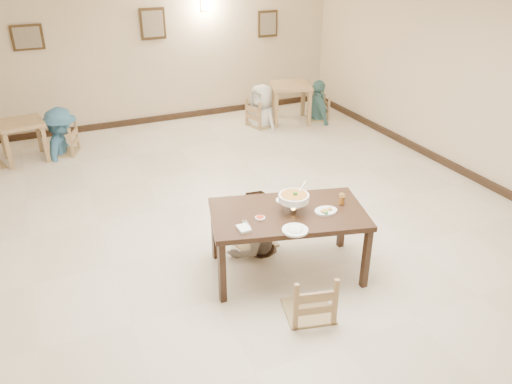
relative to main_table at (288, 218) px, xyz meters
name	(u,v)px	position (x,y,z in m)	size (l,w,h in m)	color
floor	(249,233)	(-0.07, 0.94, -0.72)	(10.00, 10.00, 0.00)	beige
wall_back	(150,50)	(-0.07, 5.94, 0.78)	(10.00, 10.00, 0.00)	beige
wall_right	(496,89)	(3.93, 0.94, 0.78)	(10.00, 10.00, 0.00)	beige
baseboard_back	(157,119)	(-0.07, 5.91, -0.66)	(8.00, 0.06, 0.12)	black
baseboard_right	(475,177)	(3.90, 0.94, -0.66)	(0.06, 10.00, 0.12)	black
picture_a	(27,37)	(-2.27, 5.90, 1.18)	(0.55, 0.04, 0.45)	#342311
picture_b	(153,24)	(0.03, 5.90, 1.28)	(0.50, 0.04, 0.60)	#342311
picture_c	(268,24)	(2.53, 5.90, 1.13)	(0.45, 0.04, 0.55)	#342311
wall_sconce	(205,5)	(1.13, 5.90, 1.58)	(0.16, 0.05, 0.22)	#FFD88C
main_table	(288,218)	(0.00, 0.00, 0.00)	(1.89, 1.36, 0.80)	#341E12
chair_far	(254,210)	(-0.11, 0.69, -0.22)	(0.47, 0.47, 1.00)	tan
chair_near	(311,272)	(-0.12, -0.74, -0.20)	(0.49, 0.49, 1.03)	tan
main_diner	(254,193)	(-0.16, 0.59, 0.07)	(0.77, 0.60, 1.58)	gray
curry_warmer	(294,198)	(0.05, -0.03, 0.26)	(0.37, 0.33, 0.30)	silver
rice_plate_far	(287,199)	(0.11, 0.24, 0.09)	(0.27, 0.27, 0.06)	white
rice_plate_near	(295,230)	(-0.12, -0.39, 0.10)	(0.27, 0.27, 0.06)	white
fried_plate	(326,210)	(0.37, -0.18, 0.10)	(0.26, 0.26, 0.06)	white
chili_dish	(260,218)	(-0.35, -0.01, 0.09)	(0.11, 0.11, 0.02)	white
napkin_cutlery	(244,228)	(-0.59, -0.15, 0.10)	(0.15, 0.24, 0.03)	white
drink_glass	(342,200)	(0.63, -0.09, 0.14)	(0.07, 0.07, 0.13)	white
bg_table_left	(21,129)	(-2.66, 4.81, -0.14)	(0.81, 0.81, 0.71)	#A58157
bg_table_right	(290,91)	(2.52, 4.76, -0.05)	(1.02, 1.02, 0.81)	#A58157
bg_chair_lr	(60,127)	(-2.04, 4.87, -0.21)	(0.47, 0.47, 1.01)	tan
bg_chair_rl	(262,100)	(1.88, 4.79, -0.18)	(0.51, 0.51, 1.08)	tan
bg_chair_rr	(318,98)	(3.16, 4.69, -0.27)	(0.42, 0.42, 0.90)	tan
bg_diner_b	(56,108)	(-2.04, 4.87, 0.13)	(1.09, 0.63, 1.69)	teal
bg_diner_c	(262,84)	(1.88, 4.79, 0.15)	(0.85, 0.55, 1.73)	silver
bg_diner_d	(319,80)	(3.16, 4.69, 0.12)	(0.99, 0.41, 1.68)	teal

